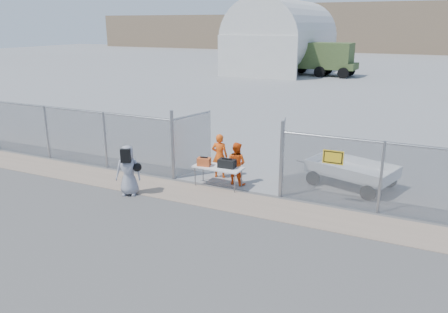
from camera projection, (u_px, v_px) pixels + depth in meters
The scene contains 14 objects.
ground at pixel (196, 209), 13.19m from camera, with size 160.00×160.00×0.00m, color #504E4E.
tarmac_inside at pixel (373, 72), 49.55m from camera, with size 160.00×80.00×0.01m, color gray.
dirt_strip at pixel (211, 197), 14.05m from camera, with size 44.00×1.60×0.01m, color gray.
distant_hills at pixel (431, 28), 77.37m from camera, with size 140.00×6.00×9.00m, color #7F684F, non-canonical shape.
chain_link_fence at pixel (224, 156), 14.60m from camera, with size 40.00×0.20×2.20m, color gray, non-canonical shape.
quonset_hangar at pixel (285, 35), 50.70m from camera, with size 9.00×18.00×8.00m, color silver, non-canonical shape.
folding_table at pixel (218, 177), 14.89m from camera, with size 1.69×0.70×0.72m, color white, non-canonical shape.
orange_bag at pixel (204, 162), 14.86m from camera, with size 0.43×0.29×0.27m, color #D85927.
black_duffel at pixel (227, 163), 14.67m from camera, with size 0.58×0.34×0.28m, color black.
security_worker_left at pixel (220, 156), 15.64m from camera, with size 0.59×0.39×1.63m, color #FC5711.
security_worker_right at pixel (236, 163), 15.02m from camera, with size 0.73×0.57×1.50m, color #FC5711.
visitor at pixel (128, 170), 14.07m from camera, with size 0.81×0.53×1.66m, color gray.
utility_trailer at pixel (351, 174), 14.91m from camera, with size 3.67×1.89×0.89m, color white, non-canonical shape.
military_truck at pixel (322, 59), 45.74m from camera, with size 7.17×2.65×3.42m, color #455B2C, non-canonical shape.
Camera 1 is at (5.91, -10.64, 5.39)m, focal length 35.00 mm.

